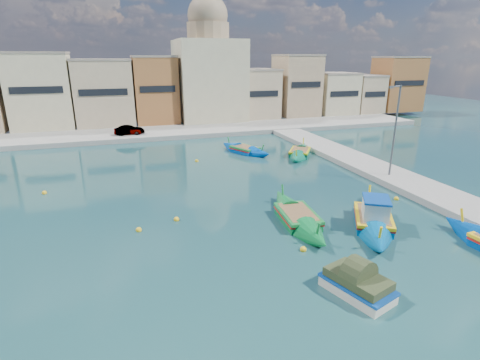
{
  "coord_description": "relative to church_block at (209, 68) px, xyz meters",
  "views": [
    {
      "loc": [
        -4.21,
        -19.16,
        10.15
      ],
      "look_at": [
        4.0,
        6.0,
        1.4
      ],
      "focal_mm": 28.0,
      "sensor_mm": 36.0,
      "label": 1
    }
  ],
  "objects": [
    {
      "name": "north_quay",
      "position": [
        -10.0,
        -8.0,
        -8.11
      ],
      "size": [
        80.0,
        8.0,
        0.6
      ],
      "primitive_type": "cube",
      "color": "gray",
      "rests_on": "ground"
    },
    {
      "name": "parked_cars",
      "position": [
        -20.18,
        -9.5,
        -7.22
      ],
      "size": [
        21.34,
        2.0,
        1.19
      ],
      "color": "#4C1919",
      "rests_on": "north_quay"
    },
    {
      "name": "luzzu_blue_south",
      "position": [
        -3.85,
        -39.35,
        -8.14
      ],
      "size": [
        3.03,
        9.14,
        2.59
      ],
      "color": "#0B7735",
      "rests_on": "ground"
    },
    {
      "name": "quay_street_lamp",
      "position": [
        7.44,
        -34.0,
        -4.07
      ],
      "size": [
        1.18,
        0.16,
        8.0
      ],
      "color": "#595B60",
      "rests_on": "ground"
    },
    {
      "name": "east_quay",
      "position": [
        8.0,
        -40.0,
        -8.16
      ],
      "size": [
        4.0,
        70.0,
        0.5
      ],
      "primitive_type": "cube",
      "color": "gray",
      "rests_on": "ground"
    },
    {
      "name": "ground",
      "position": [
        -10.0,
        -40.0,
        -8.41
      ],
      "size": [
        160.0,
        160.0,
        0.0
      ],
      "primitive_type": "plane",
      "color": "#15343F",
      "rests_on": "ground"
    },
    {
      "name": "tender_near",
      "position": [
        -4.79,
        -47.15,
        -7.93
      ],
      "size": [
        2.61,
        3.53,
        1.56
      ],
      "color": "beige",
      "rests_on": "ground"
    },
    {
      "name": "north_townhouses",
      "position": [
        -3.32,
        -0.64,
        -3.41
      ],
      "size": [
        83.2,
        7.87,
        10.19
      ],
      "color": "tan",
      "rests_on": "ground"
    },
    {
      "name": "mooring_buoys",
      "position": [
        -8.74,
        -34.44,
        -8.33
      ],
      "size": [
        25.52,
        20.25,
        0.36
      ],
      "color": "yellow",
      "rests_on": "ground"
    },
    {
      "name": "church_block",
      "position": [
        0.0,
        0.0,
        0.0
      ],
      "size": [
        10.0,
        10.0,
        19.1
      ],
      "color": "#C6BB94",
      "rests_on": "ground"
    },
    {
      "name": "luzzu_turquoise_cabin",
      "position": [
        0.47,
        -41.24,
        -8.04
      ],
      "size": [
        6.81,
        9.25,
        3.08
      ],
      "color": "#005D9E",
      "rests_on": "ground"
    },
    {
      "name": "luzzu_green",
      "position": [
        -1.16,
        -20.89,
        -8.15
      ],
      "size": [
        4.97,
        7.69,
        2.39
      ],
      "color": "#0048AD",
      "rests_on": "ground"
    },
    {
      "name": "luzzu_cyan_mid",
      "position": [
        4.06,
        -23.94,
        -8.16
      ],
      "size": [
        6.1,
        7.74,
        2.38
      ],
      "color": "#0A7051",
      "rests_on": "ground"
    }
  ]
}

